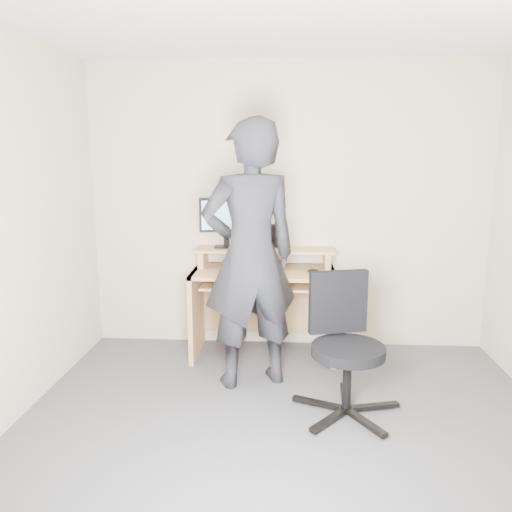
# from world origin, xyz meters

# --- Properties ---
(ground) EXTENTS (3.50, 3.50, 0.00)m
(ground) POSITION_xyz_m (0.00, 0.00, 0.00)
(ground) COLOR #535358
(ground) RESTS_ON ground
(back_wall) EXTENTS (3.50, 0.02, 2.50)m
(back_wall) POSITION_xyz_m (0.00, 1.75, 1.25)
(back_wall) COLOR beige
(back_wall) RESTS_ON ground
(desk) EXTENTS (1.20, 0.60, 0.91)m
(desk) POSITION_xyz_m (-0.20, 1.53, 0.55)
(desk) COLOR tan
(desk) RESTS_ON ground
(monitor) EXTENTS (0.45, 0.15, 0.44)m
(monitor) POSITION_xyz_m (-0.54, 1.61, 1.17)
(monitor) COLOR black
(monitor) RESTS_ON desk
(external_drive) EXTENTS (0.10, 0.14, 0.20)m
(external_drive) POSITION_xyz_m (-0.16, 1.64, 1.01)
(external_drive) COLOR black
(external_drive) RESTS_ON desk
(travel_mug) EXTENTS (0.08, 0.08, 0.16)m
(travel_mug) POSITION_xyz_m (-0.07, 1.63, 0.99)
(travel_mug) COLOR #B9B8BD
(travel_mug) RESTS_ON desk
(smartphone) EXTENTS (0.08, 0.14, 0.01)m
(smartphone) POSITION_xyz_m (-0.03, 1.54, 0.92)
(smartphone) COLOR black
(smartphone) RESTS_ON desk
(charger) EXTENTS (0.05, 0.04, 0.03)m
(charger) POSITION_xyz_m (-0.33, 1.50, 0.93)
(charger) COLOR black
(charger) RESTS_ON desk
(headphones) EXTENTS (0.17, 0.17, 0.06)m
(headphones) POSITION_xyz_m (-0.28, 1.68, 0.92)
(headphones) COLOR silver
(headphones) RESTS_ON desk
(keyboard) EXTENTS (0.47, 0.21, 0.03)m
(keyboard) POSITION_xyz_m (-0.30, 1.36, 0.67)
(keyboard) COLOR black
(keyboard) RESTS_ON desk
(mouse) EXTENTS (0.11, 0.08, 0.04)m
(mouse) POSITION_xyz_m (0.21, 1.35, 0.77)
(mouse) COLOR black
(mouse) RESTS_ON desk
(office_chair) EXTENTS (0.72, 0.70, 0.91)m
(office_chair) POSITION_xyz_m (0.38, 0.51, 0.50)
(office_chair) COLOR black
(office_chair) RESTS_ON ground
(person) EXTENTS (0.84, 0.70, 1.96)m
(person) POSITION_xyz_m (-0.27, 0.90, 0.98)
(person) COLOR black
(person) RESTS_ON ground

